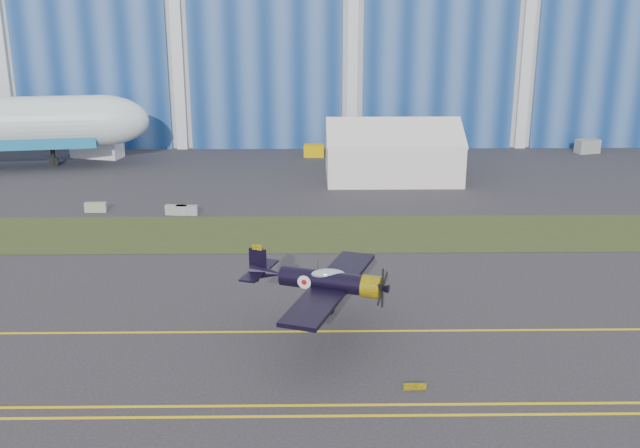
{
  "coord_description": "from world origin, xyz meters",
  "views": [
    {
      "loc": [
        16.51,
        -46.81,
        20.34
      ],
      "look_at": [
        17.22,
        2.92,
        4.42
      ],
      "focal_mm": 42.0,
      "sensor_mm": 36.0,
      "label": 1
    }
  ],
  "objects_px": {
    "warbird": "(322,280)",
    "tent": "(392,147)",
    "tug": "(314,151)",
    "shipping_container": "(97,147)"
  },
  "relations": [
    {
      "from": "warbird",
      "to": "tent",
      "type": "bearing_deg",
      "value": 97.82
    },
    {
      "from": "tent",
      "to": "tug",
      "type": "relative_size",
      "value": 5.88
    },
    {
      "from": "tent",
      "to": "tug",
      "type": "distance_m",
      "value": 13.95
    },
    {
      "from": "shipping_container",
      "to": "tug",
      "type": "height_order",
      "value": "shipping_container"
    },
    {
      "from": "shipping_container",
      "to": "tug",
      "type": "xyz_separation_m",
      "value": [
        26.82,
        0.06,
        -0.61
      ]
    },
    {
      "from": "tent",
      "to": "warbird",
      "type": "bearing_deg",
      "value": -101.92
    },
    {
      "from": "warbird",
      "to": "shipping_container",
      "type": "height_order",
      "value": "warbird"
    },
    {
      "from": "tent",
      "to": "shipping_container",
      "type": "height_order",
      "value": "tent"
    },
    {
      "from": "warbird",
      "to": "tug",
      "type": "xyz_separation_m",
      "value": [
        -0.14,
        50.39,
        -3.1
      ]
    },
    {
      "from": "warbird",
      "to": "tent",
      "type": "relative_size",
      "value": 0.98
    }
  ]
}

